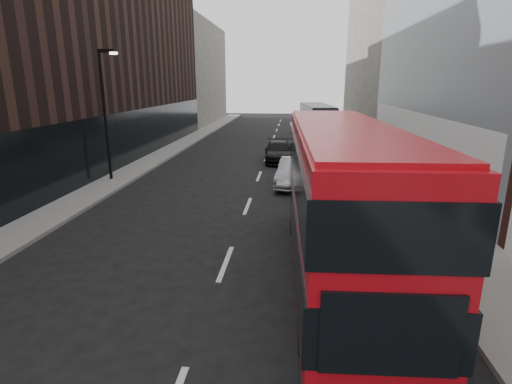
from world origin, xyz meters
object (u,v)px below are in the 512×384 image
(car_b, at_px, (294,172))
(car_c, at_px, (278,152))
(street_lamp, at_px, (106,107))
(grey_bus, at_px, (317,120))
(car_a, at_px, (335,188))
(red_bus, at_px, (340,196))

(car_b, relative_size, car_c, 0.93)
(car_c, bearing_deg, street_lamp, -147.15)
(car_c, bearing_deg, grey_bus, 71.33)
(car_a, distance_m, car_c, 10.46)
(grey_bus, bearing_deg, car_a, -96.06)
(car_a, bearing_deg, street_lamp, 170.50)
(street_lamp, distance_m, car_a, 13.08)
(street_lamp, height_order, red_bus, street_lamp)
(red_bus, distance_m, car_c, 17.68)
(street_lamp, distance_m, red_bus, 15.76)
(car_a, bearing_deg, car_c, 111.84)
(car_b, bearing_deg, car_c, 106.06)
(car_a, height_order, car_b, car_a)
(car_b, bearing_deg, grey_bus, 90.39)
(street_lamp, xyz_separation_m, car_a, (12.22, -3.16, -3.44))
(car_b, bearing_deg, red_bus, -76.49)
(car_a, bearing_deg, red_bus, -90.15)
(grey_bus, bearing_deg, street_lamp, -128.34)
(car_b, bearing_deg, street_lamp, -173.20)
(car_a, bearing_deg, car_b, 126.20)
(street_lamp, relative_size, car_c, 1.46)
(street_lamp, xyz_separation_m, grey_bus, (12.47, 19.26, -2.40))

